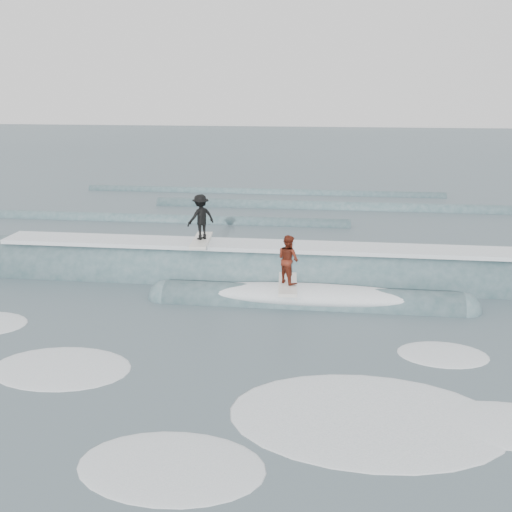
# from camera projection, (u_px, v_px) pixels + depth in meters

# --- Properties ---
(ground) EXTENTS (160.00, 160.00, 0.00)m
(ground) POSITION_uv_depth(u_px,v_px,m) (231.00, 359.00, 13.92)
(ground) COLOR #3B4D56
(ground) RESTS_ON ground
(breaking_wave) EXTENTS (22.22, 3.95, 2.34)m
(breaking_wave) POSITION_uv_depth(u_px,v_px,m) (266.00, 280.00, 19.35)
(breaking_wave) COLOR #355359
(breaking_wave) RESTS_ON ground
(surfer_black) EXTENTS (1.12, 2.04, 1.64)m
(surfer_black) POSITION_uv_depth(u_px,v_px,m) (201.00, 220.00, 19.34)
(surfer_black) COLOR silver
(surfer_black) RESTS_ON ground
(surfer_red) EXTENTS (0.91, 2.03, 1.59)m
(surfer_red) POSITION_uv_depth(u_px,v_px,m) (288.00, 263.00, 17.10)
(surfer_red) COLOR silver
(surfer_red) RESTS_ON ground
(whitewater) EXTENTS (15.92, 7.25, 0.10)m
(whitewater) POSITION_uv_depth(u_px,v_px,m) (269.00, 398.00, 12.18)
(whitewater) COLOR white
(whitewater) RESTS_ON ground
(far_swells) EXTENTS (33.51, 8.65, 0.80)m
(far_swells) POSITION_uv_depth(u_px,v_px,m) (262.00, 208.00, 30.83)
(far_swells) COLOR #355359
(far_swells) RESTS_ON ground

